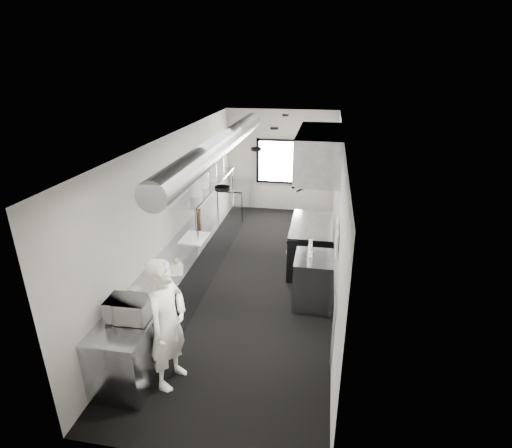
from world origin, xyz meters
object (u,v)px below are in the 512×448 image
at_px(bottle_station, 313,280).
at_px(far_work_table, 234,201).
at_px(cutting_board, 194,238).
at_px(squeeze_bottle_d, 311,248).
at_px(knife_block, 198,216).
at_px(squeeze_bottle_c, 310,251).
at_px(prep_counter, 190,264).
at_px(squeeze_bottle_e, 311,245).
at_px(deli_tub_b, 136,292).
at_px(microwave, 129,309).
at_px(squeeze_bottle_a, 309,261).
at_px(line_cook, 167,324).
at_px(plate_stack_d, 219,166).
at_px(range, 311,245).
at_px(deli_tub_a, 127,306).
at_px(plate_stack_c, 211,172).
at_px(squeeze_bottle_b, 311,256).
at_px(plate_stack_b, 203,180).
at_px(exhaust_hood, 319,153).
at_px(small_plate, 176,264).
at_px(plate_stack_a, 196,188).
at_px(pass_shelf, 208,186).

relative_size(bottle_station, far_work_table, 0.75).
bearing_deg(far_work_table, cutting_board, -89.26).
height_order(far_work_table, squeeze_bottle_d, squeeze_bottle_d).
bearing_deg(knife_block, squeeze_bottle_c, -38.34).
bearing_deg(prep_counter, squeeze_bottle_e, 2.20).
height_order(deli_tub_b, squeeze_bottle_e, squeeze_bottle_e).
bearing_deg(microwave, bottle_station, 41.65).
bearing_deg(squeeze_bottle_e, squeeze_bottle_a, -88.72).
xyz_separation_m(line_cook, squeeze_bottle_d, (1.68, 2.37, 0.08)).
relative_size(deli_tub_b, plate_stack_d, 0.41).
relative_size(range, deli_tub_a, 10.97).
bearing_deg(plate_stack_c, squeeze_bottle_a, -45.34).
distance_m(cutting_board, squeeze_bottle_b, 2.26).
relative_size(plate_stack_b, squeeze_bottle_e, 1.58).
distance_m(exhaust_hood, prep_counter, 3.20).
bearing_deg(knife_block, bottle_station, -38.29).
distance_m(bottle_station, microwave, 3.21).
bearing_deg(squeeze_bottle_a, range, 91.45).
height_order(deli_tub_a, plate_stack_b, plate_stack_b).
xyz_separation_m(far_work_table, squeeze_bottle_e, (2.22, -3.61, 0.55)).
distance_m(cutting_board, plate_stack_b, 1.34).
distance_m(prep_counter, squeeze_bottle_c, 2.29).
bearing_deg(deli_tub_b, plate_stack_c, 88.47).
bearing_deg(squeeze_bottle_a, microwave, -139.89).
distance_m(exhaust_hood, squeeze_bottle_c, 1.95).
distance_m(cutting_board, squeeze_bottle_a, 2.30).
distance_m(knife_block, plate_stack_d, 1.52).
height_order(microwave, deli_tub_b, microwave).
xyz_separation_m(knife_block, plate_stack_b, (0.07, 0.24, 0.70)).
bearing_deg(range, plate_stack_c, 165.54).
bearing_deg(range, bottle_station, -85.43).
height_order(bottle_station, small_plate, small_plate).
bearing_deg(exhaust_hood, plate_stack_a, -167.74).
height_order(deli_tub_b, small_plate, deli_tub_b).
bearing_deg(plate_stack_d, bottle_station, -47.46).
height_order(plate_stack_c, squeeze_bottle_b, plate_stack_c).
bearing_deg(knife_block, small_plate, -95.13).
distance_m(small_plate, plate_stack_c, 2.77).
xyz_separation_m(prep_counter, line_cook, (0.55, -2.41, 0.46)).
bearing_deg(bottle_station, knife_block, 153.60).
bearing_deg(deli_tub_a, plate_stack_c, 89.03).
bearing_deg(small_plate, plate_stack_a, 94.76).
xyz_separation_m(deli_tub_b, plate_stack_b, (0.07, 3.09, 0.77)).
height_order(prep_counter, squeeze_bottle_b, squeeze_bottle_b).
bearing_deg(cutting_board, far_work_table, 90.74).
height_order(plate_stack_d, squeeze_bottle_e, plate_stack_d).
height_order(plate_stack_c, squeeze_bottle_c, plate_stack_c).
bearing_deg(plate_stack_c, pass_shelf, -89.56).
xyz_separation_m(plate_stack_d, squeeze_bottle_d, (2.25, -2.38, -0.77)).
height_order(line_cook, plate_stack_d, plate_stack_d).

